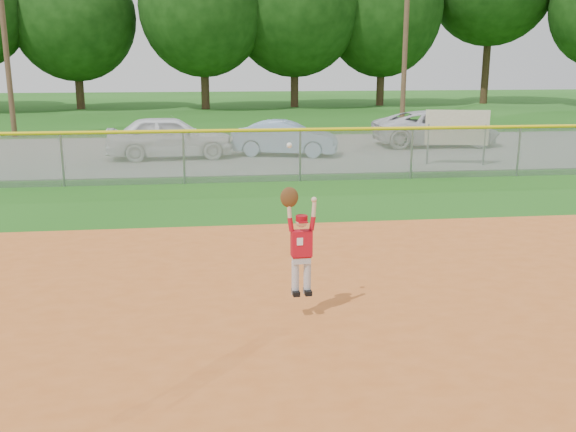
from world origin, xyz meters
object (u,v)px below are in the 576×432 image
object	(u,v)px
car_white_a	(170,137)
car_white_b	(436,128)
ballplayer	(300,242)
sponsor_sign	(457,129)
car_blue	(285,138)

from	to	relation	value
car_white_a	car_white_b	distance (m)	10.66
car_white_b	ballplayer	bearing A→B (deg)	155.92
car_white_a	sponsor_sign	distance (m)	9.87
car_blue	car_white_b	world-z (taller)	car_white_b
car_white_a	ballplayer	bearing A→B (deg)	-174.11
car_white_a	car_blue	world-z (taller)	car_white_a
car_blue	ballplayer	xyz separation A→B (m)	(-1.57, -14.95, 0.46)
car_white_a	car_blue	size ratio (longest dim) A/B	1.17
car_blue	sponsor_sign	distance (m)	6.08
sponsor_sign	ballplayer	xyz separation A→B (m)	(-6.96, -12.18, -0.10)
car_white_b	ballplayer	world-z (taller)	ballplayer
car_white_a	car_white_b	size ratio (longest dim) A/B	0.88
car_blue	sponsor_sign	bearing A→B (deg)	-102.40
car_blue	sponsor_sign	xyz separation A→B (m)	(5.39, -2.77, 0.56)
sponsor_sign	ballplayer	world-z (taller)	ballplayer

